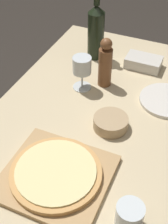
# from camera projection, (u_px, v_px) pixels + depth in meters

# --- Properties ---
(dining_table) EXTENTS (0.83, 1.51, 0.77)m
(dining_table) POSITION_uv_depth(u_px,v_px,m) (87.00, 151.00, 1.22)
(dining_table) COLOR #CCB78E
(dining_table) RESTS_ON ground_plane
(cutting_board) EXTENTS (0.33, 0.31, 0.02)m
(cutting_board) POSITION_uv_depth(u_px,v_px,m) (56.00, 176.00, 1.00)
(cutting_board) COLOR tan
(cutting_board) RESTS_ON dining_table
(pizza) EXTENTS (0.29, 0.29, 0.02)m
(pizza) POSITION_uv_depth(u_px,v_px,m) (56.00, 173.00, 0.99)
(pizza) COLOR tan
(pizza) RESTS_ON cutting_board
(wine_bottle) EXTENTS (0.08, 0.08, 0.33)m
(wine_bottle) POSITION_uv_depth(u_px,v_px,m) (96.00, 31.00, 1.45)
(wine_bottle) COLOR black
(wine_bottle) RESTS_ON dining_table
(pepper_mill) EXTENTS (0.06, 0.06, 0.22)m
(pepper_mill) POSITION_uv_depth(u_px,v_px,m) (105.00, 64.00, 1.31)
(pepper_mill) COLOR brown
(pepper_mill) RESTS_ON dining_table
(wine_glass) EXTENTS (0.08, 0.08, 0.15)m
(wine_glass) POSITION_uv_depth(u_px,v_px,m) (82.00, 67.00, 1.29)
(wine_glass) COLOR silver
(wine_glass) RESTS_ON dining_table
(small_bowl) EXTENTS (0.13, 0.13, 0.05)m
(small_bowl) POSITION_uv_depth(u_px,v_px,m) (111.00, 123.00, 1.16)
(small_bowl) COLOR tan
(small_bowl) RESTS_ON dining_table
(drinking_tumbler) EXTENTS (0.08, 0.08, 0.09)m
(drinking_tumbler) POSITION_uv_depth(u_px,v_px,m) (129.00, 217.00, 0.86)
(drinking_tumbler) COLOR silver
(drinking_tumbler) RESTS_ON dining_table
(dinner_plate) EXTENTS (0.22, 0.22, 0.01)m
(dinner_plate) POSITION_uv_depth(u_px,v_px,m) (166.00, 100.00, 1.28)
(dinner_plate) COLOR silver
(dinner_plate) RESTS_ON dining_table
(food_container) EXTENTS (0.16, 0.10, 0.05)m
(food_container) POSITION_uv_depth(u_px,v_px,m) (143.00, 62.00, 1.46)
(food_container) COLOR beige
(food_container) RESTS_ON dining_table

